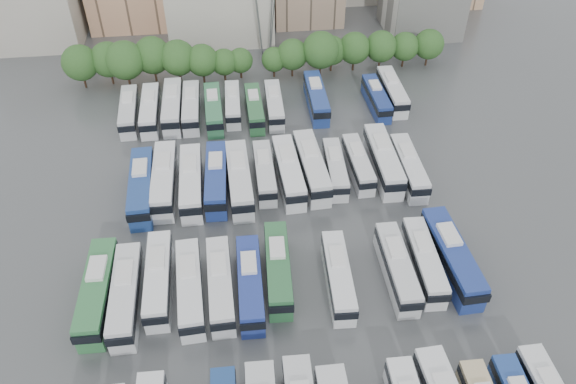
{
  "coord_description": "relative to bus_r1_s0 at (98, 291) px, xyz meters",
  "views": [
    {
      "loc": [
        -5.66,
        -47.3,
        49.28
      ],
      "look_at": [
        0.88,
        6.54,
        3.0
      ],
      "focal_mm": 35.0,
      "sensor_mm": 36.0,
      "label": 1
    }
  ],
  "objects": [
    {
      "name": "ground",
      "position": [
        21.28,
        6.17,
        -2.02
      ],
      "size": [
        220.0,
        220.0,
        0.0
      ],
      "primitive_type": "plane",
      "color": "#424447",
      "rests_on": "ground"
    },
    {
      "name": "tree_line",
      "position": [
        18.52,
        48.26,
        2.44
      ],
      "size": [
        66.58,
        8.08,
        8.35
      ],
      "color": "black",
      "rests_on": "ground"
    },
    {
      "name": "bus_r1_s0",
      "position": [
        0.0,
        0.0,
        0.0
      ],
      "size": [
        3.17,
        13.17,
        4.11
      ],
      "rotation": [
        0.0,
        0.0,
        -0.02
      ],
      "color": "#317340",
      "rests_on": "ground"
    },
    {
      "name": "bus_r1_s1",
      "position": [
        3.02,
        -0.79,
        -0.07
      ],
      "size": [
        2.86,
        12.68,
        3.97
      ],
      "rotation": [
        0.0,
        0.0,
        0.01
      ],
      "color": "silver",
      "rests_on": "ground"
    },
    {
      "name": "bus_r1_s2",
      "position": [
        6.36,
        1.1,
        -0.14
      ],
      "size": [
        2.74,
        12.21,
        3.83
      ],
      "rotation": [
        0.0,
        0.0,
        0.01
      ],
      "color": "white",
      "rests_on": "ground"
    },
    {
      "name": "bus_r1_s3",
      "position": [
        9.83,
        -0.57,
        -0.15
      ],
      "size": [
        3.27,
        12.27,
        3.81
      ],
      "rotation": [
        0.0,
        0.0,
        0.05
      ],
      "color": "silver",
      "rests_on": "ground"
    },
    {
      "name": "bus_r1_s4",
      "position": [
        13.1,
        -0.49,
        -0.17
      ],
      "size": [
        2.9,
        12.05,
        3.76
      ],
      "rotation": [
        0.0,
        0.0,
        0.02
      ],
      "color": "silver",
      "rests_on": "ground"
    },
    {
      "name": "bus_r1_s5",
      "position": [
        16.34,
        -0.78,
        -0.16
      ],
      "size": [
        2.86,
        12.14,
        3.8
      ],
      "rotation": [
        0.0,
        0.0,
        -0.02
      ],
      "color": "navy",
      "rests_on": "ground"
    },
    {
      "name": "bus_r1_s6",
      "position": [
        19.62,
        1.02,
        -0.13
      ],
      "size": [
        3.28,
        12.36,
        3.84
      ],
      "rotation": [
        0.0,
        0.0,
        -0.05
      ],
      "color": "#2B663A",
      "rests_on": "ground"
    },
    {
      "name": "bus_r1_s8",
      "position": [
        26.14,
        -0.84,
        -0.23
      ],
      "size": [
        3.1,
        11.73,
        3.65
      ],
      "rotation": [
        0.0,
        0.0,
        -0.05
      ],
      "color": "silver",
      "rests_on": "ground"
    },
    {
      "name": "bus_r1_s10",
      "position": [
        32.95,
        -0.43,
        -0.18
      ],
      "size": [
        2.77,
        11.97,
        3.74
      ],
      "rotation": [
        0.0,
        0.0,
        -0.01
      ],
      "color": "silver",
      "rests_on": "ground"
    },
    {
      "name": "bus_r1_s11",
      "position": [
        36.29,
        0.21,
        -0.21
      ],
      "size": [
        3.06,
        11.85,
        3.69
      ],
      "rotation": [
        0.0,
        0.0,
        -0.04
      ],
      "color": "silver",
      "rests_on": "ground"
    },
    {
      "name": "bus_r1_s12",
      "position": [
        39.52,
        0.26,
        0.06
      ],
      "size": [
        3.46,
        13.6,
        4.24
      ],
      "rotation": [
        0.0,
        0.0,
        0.04
      ],
      "color": "navy",
      "rests_on": "ground"
    },
    {
      "name": "bus_r2_s1",
      "position": [
        3.33,
        17.22,
        0.04
      ],
      "size": [
        3.35,
        13.46,
        4.2
      ],
      "rotation": [
        0.0,
        0.0,
        0.03
      ],
      "color": "navy",
      "rests_on": "ground"
    },
    {
      "name": "bus_r2_s2",
      "position": [
        6.22,
        18.34,
        0.04
      ],
      "size": [
        3.01,
        13.4,
        4.2
      ],
      "rotation": [
        0.0,
        0.0,
        -0.01
      ],
      "color": "silver",
      "rests_on": "ground"
    },
    {
      "name": "bus_r2_s3",
      "position": [
        9.79,
        17.47,
        -0.01
      ],
      "size": [
        2.95,
        13.08,
        4.1
      ],
      "rotation": [
        0.0,
        0.0,
        0.01
      ],
      "color": "silver",
      "rests_on": "ground"
    },
    {
      "name": "bus_r2_s4",
      "position": [
        13.12,
        17.81,
        -0.02
      ],
      "size": [
        3.32,
        13.05,
        4.06
      ],
      "rotation": [
        0.0,
        0.0,
        -0.04
      ],
      "color": "navy",
      "rests_on": "ground"
    },
    {
      "name": "bus_r2_s5",
      "position": [
        16.17,
        17.27,
        0.05
      ],
      "size": [
        3.23,
        13.51,
        4.22
      ],
      "rotation": [
        0.0,
        0.0,
        0.02
      ],
      "color": "silver",
      "rests_on": "ground"
    },
    {
      "name": "bus_r2_s6",
      "position": [
        19.66,
        18.66,
        -0.27
      ],
      "size": [
        2.52,
        11.4,
        3.57
      ],
      "rotation": [
        0.0,
        0.0,
        -0.0
      ],
      "color": "silver",
      "rests_on": "ground"
    },
    {
      "name": "bus_r2_s7",
      "position": [
        22.91,
        18.14,
        -0.01
      ],
      "size": [
        3.37,
        13.15,
        4.09
      ],
      "rotation": [
        0.0,
        0.0,
        0.04
      ],
      "color": "white",
      "rests_on": "ground"
    },
    {
      "name": "bus_r2_s8",
      "position": [
        26.15,
        18.76,
        0.04
      ],
      "size": [
        3.6,
        13.52,
        4.2
      ],
      "rotation": [
        0.0,
        0.0,
        0.05
      ],
      "color": "silver",
      "rests_on": "ground"
    },
    {
      "name": "bus_r2_s9",
      "position": [
        29.41,
        18.42,
        -0.33
      ],
      "size": [
        2.95,
        11.09,
        3.45
      ],
      "rotation": [
        0.0,
        0.0,
        -0.05
      ],
      "color": "silver",
      "rests_on": "ground"
    },
    {
      "name": "bus_r2_s10",
      "position": [
        32.77,
        19.1,
        -0.32
      ],
      "size": [
        2.65,
        11.06,
        3.46
      ],
      "rotation": [
        0.0,
        0.0,
        0.02
      ],
      "color": "silver",
      "rests_on": "ground"
    },
    {
      "name": "bus_r2_s11",
      "position": [
        36.28,
        18.99,
        0.06
      ],
      "size": [
        3.13,
        13.53,
        4.23
      ],
      "rotation": [
        0.0,
        0.0,
        -0.01
      ],
      "color": "silver",
      "rests_on": "ground"
    },
    {
      "name": "bus_r2_s12",
      "position": [
        39.43,
        17.31,
        -0.15
      ],
      "size": [
        2.86,
        12.16,
        3.8
      ],
      "rotation": [
        0.0,
        0.0,
        -0.02
      ],
      "color": "silver",
      "rests_on": "ground"
    },
    {
      "name": "bus_r3_s0",
      "position": [
        -0.14,
        36.6,
        -0.22
      ],
      "size": [
        3.05,
        11.76,
        3.66
      ],
      "rotation": [
        0.0,
        0.0,
        0.04
      ],
      "color": "silver",
      "rests_on": "ground"
    },
    {
      "name": "bus_r3_s1",
      "position": [
        3.18,
        36.42,
        -0.16
      ],
      "size": [
        2.8,
        12.11,
        3.79
      ],
      "rotation": [
        0.0,
        0.0,
        0.01
      ],
      "color": "silver",
      "rests_on": "ground"
    },
    {
      "name": "bus_r3_s2",
      "position": [
        6.64,
        36.92,
        -0.04
      ],
      "size": [
        2.85,
        12.87,
        4.03
      ],
      "rotation": [
        0.0,
        0.0,
        -0.0
      ],
      "color": "silver",
      "rests_on": "ground"
    },
    {
      "name": "bus_r3_s3",
      "position": [
        9.59,
        36.52,
        -0.17
      ],
      "size": [
        2.71,
        12.01,
        3.76
      ],
      "rotation": [
        0.0,
        0.0,
        -0.01
      ],
      "color": "silver",
      "rests_on": "ground"
    },
    {
      "name": "bus_r3_s4",
      "position": [
        13.08,
        35.59,
        -0.19
      ],
      "size": [
        2.89,
        11.95,
        3.73
      ],
      "rotation": [
        0.0,
        0.0,
        0.03
      ],
      "color": "#317349",
      "rests_on": "ground"
    },
    {
      "name": "bus_r3_s5",
      "position": [
        16.18,
        36.92,
        -0.35
      ],
      "size": [
        2.63,
        10.87,
        3.39
      ],
      "rotation": [
        0.0,
        0.0,
        -0.03
      ],
      "color": "silver",
      "rests_on": "ground"
    },
    {
      "name": "bus_r3_s6",
      "position": [
        19.53,
        35.22,
        -0.29
      ],
      "size": [
        2.54,
        11.26,
        3.53
      ],
      "rotation": [
        0.0,
        0.0,
        0.01
      ],
      "color": "#2B6538",
      "rests_on": "ground"
    },
    {
      "name": "bus_r3_s7",
      "position": [
        22.74,
        35.74,
        -0.26
      ],
      "size": [
        2.78,
        11.51,
        3.59
      ],
      "rotation": [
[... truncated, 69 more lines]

